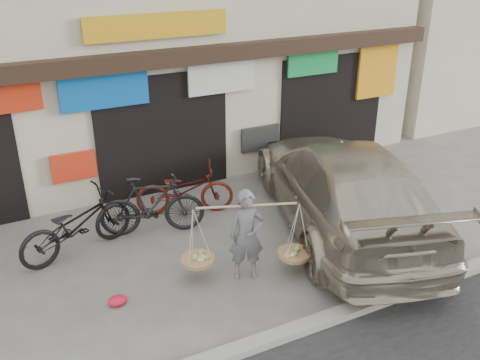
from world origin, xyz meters
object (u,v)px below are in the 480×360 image
street_vendor (246,239)px  bike_1 (152,205)px  bike_0 (76,225)px  suv (343,186)px  bike_2 (185,190)px

street_vendor → bike_1: 2.35m
bike_0 → suv: suv is taller
street_vendor → bike_0: street_vendor is taller
bike_0 → street_vendor: bearing=-148.2°
bike_2 → suv: suv is taller
suv → bike_1: bearing=-4.9°
bike_1 → street_vendor: bearing=-139.4°
bike_1 → bike_0: bearing=109.5°
bike_2 → bike_1: bearing=139.3°
bike_1 → bike_2: bearing=-43.0°
street_vendor → bike_2: bearing=112.0°
bike_1 → bike_2: bike_1 is taller
bike_1 → bike_2: size_ratio=1.00×
street_vendor → suv: size_ratio=0.32×
bike_0 → bike_2: (2.33, 0.59, -0.05)m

